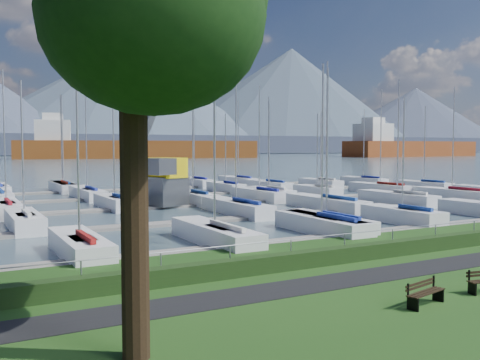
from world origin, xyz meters
TOP-DOWN VIEW (x-y plane):
  - path at (0.00, -3.00)m, footprint 160.00×2.00m
  - hedge at (0.00, -0.40)m, footprint 80.00×0.70m
  - fence at (0.00, 0.00)m, footprint 80.00×0.04m
  - docks at (0.00, 26.00)m, footprint 90.00×41.60m
  - bench_left at (-3.31, -6.88)m, footprint 1.85×0.80m
  - crane at (0.56, 27.71)m, footprint 7.60×12.97m
  - cargo_ship_mid at (53.35, 211.89)m, footprint 105.56×39.34m
  - cargo_ship_east at (189.30, 181.00)m, footprint 80.35×21.48m
  - sailboat_fleet at (-1.74, 29.61)m, footprint 74.37×50.48m

SIDE VIEW (x-z plane):
  - docks at x=0.00m, z-range -0.34..-0.09m
  - path at x=0.00m, z-range -0.01..0.03m
  - hedge at x=0.00m, z-range 0.00..0.70m
  - bench_left at x=-3.31m, z-range -0.01..0.84m
  - fence at x=0.00m, z-range 1.18..1.22m
  - cargo_ship_mid at x=53.35m, z-range -7.25..14.25m
  - cargo_ship_east at x=189.30m, z-range -6.99..14.51m
  - crane at x=0.56m, z-range -5.85..16.50m
  - sailboat_fleet at x=-1.74m, z-range -1.30..12.23m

